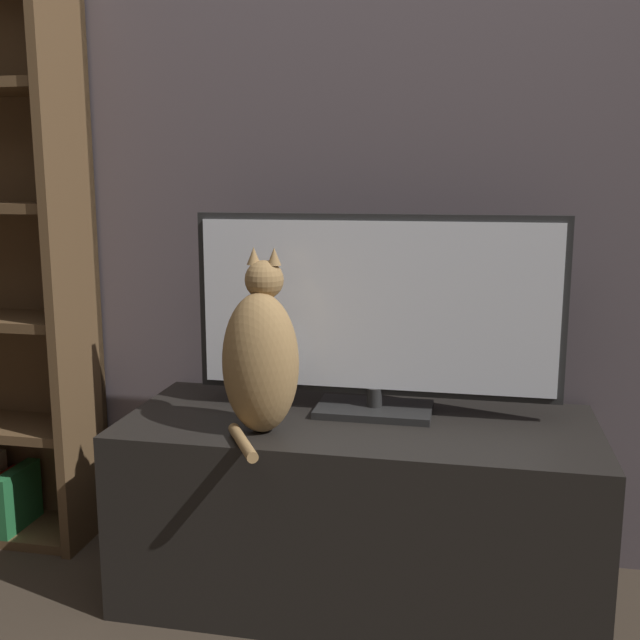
# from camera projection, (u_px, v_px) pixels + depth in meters

# --- Properties ---
(wall_back) EXTENTS (4.80, 0.05, 2.60)m
(wall_back) POSITION_uv_depth(u_px,v_px,m) (377.00, 129.00, 2.19)
(wall_back) COLOR #564C51
(wall_back) RESTS_ON ground_plane
(tv_stand) EXTENTS (1.28, 0.55, 0.51)m
(tv_stand) POSITION_uv_depth(u_px,v_px,m) (357.00, 508.00, 2.08)
(tv_stand) COLOR black
(tv_stand) RESTS_ON ground_plane
(tv) EXTENTS (1.01, 0.19, 0.55)m
(tv) POSITION_uv_depth(u_px,v_px,m) (376.00, 313.00, 2.05)
(tv) COLOR black
(tv) RESTS_ON tv_stand
(cat) EXTENTS (0.21, 0.33, 0.48)m
(cat) POSITION_uv_depth(u_px,v_px,m) (261.00, 358.00, 1.91)
(cat) COLOR #997547
(cat) RESTS_ON tv_stand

